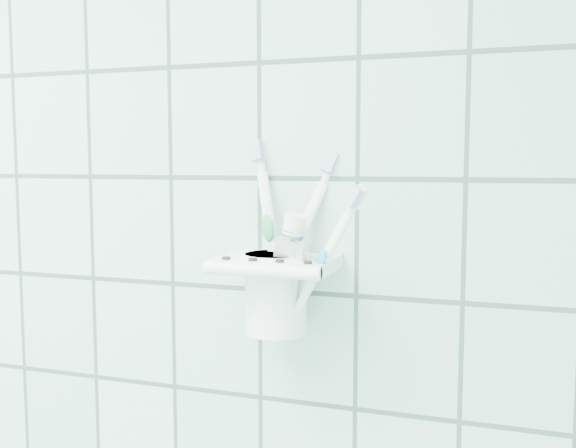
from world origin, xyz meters
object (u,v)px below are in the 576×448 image
at_px(cup, 276,290).
at_px(toothbrush_orange, 287,243).
at_px(holder_bracket, 277,265).
at_px(toothpaste_tube, 279,261).
at_px(toothbrush_blue, 260,230).
at_px(toothbrush_pink, 283,228).

height_order(cup, toothbrush_orange, toothbrush_orange).
distance_m(holder_bracket, toothpaste_tube, 0.01).
distance_m(holder_bracket, toothbrush_blue, 0.04).
relative_size(holder_bracket, cup, 1.43).
bearing_deg(toothbrush_pink, toothpaste_tube, -84.72).
distance_m(toothbrush_blue, toothpaste_tube, 0.04).
relative_size(cup, toothbrush_blue, 0.43).
bearing_deg(holder_bracket, toothbrush_orange, -17.58).
distance_m(cup, toothbrush_blue, 0.07).
height_order(holder_bracket, toothbrush_pink, toothbrush_pink).
relative_size(holder_bracket, toothpaste_tube, 0.94).
distance_m(toothbrush_pink, toothbrush_blue, 0.03).
xyz_separation_m(holder_bracket, cup, (-0.00, 0.00, -0.03)).
xyz_separation_m(toothbrush_pink, toothpaste_tube, (-0.00, -0.01, -0.03)).
relative_size(toothbrush_orange, toothpaste_tube, 1.32).
relative_size(toothbrush_blue, toothpaste_tube, 1.53).
xyz_separation_m(toothbrush_blue, toothbrush_orange, (0.03, -0.01, -0.01)).
bearing_deg(toothbrush_blue, toothbrush_orange, 2.50).
bearing_deg(holder_bracket, toothbrush_pink, 58.29).
height_order(holder_bracket, toothbrush_orange, toothbrush_orange).
bearing_deg(toothpaste_tube, toothbrush_pink, 96.71).
distance_m(toothbrush_pink, toothpaste_tube, 0.04).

